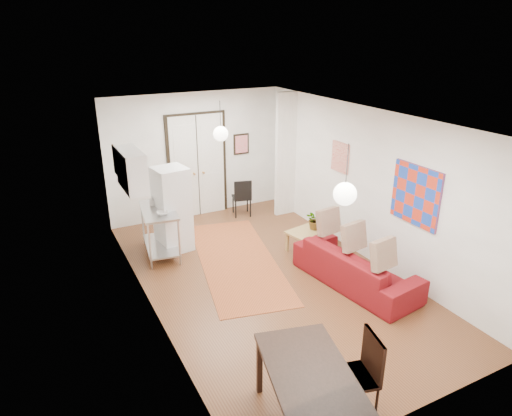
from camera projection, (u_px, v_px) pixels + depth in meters
name	position (u px, v px, depth m)	size (l,w,h in m)	color
floor	(268.00, 278.00, 8.25)	(7.00, 7.00, 0.00)	brown
ceiling	(269.00, 117.00, 7.18)	(4.20, 7.00, 0.02)	silver
wall_back	(196.00, 155.00, 10.61)	(4.20, 0.02, 2.90)	white
wall_front	(427.00, 308.00, 4.82)	(4.20, 0.02, 2.90)	white
wall_left	(146.00, 226.00, 6.82)	(0.02, 7.00, 2.90)	white
wall_right	(366.00, 185.00, 8.61)	(0.02, 7.00, 2.90)	white
double_doors	(198.00, 166.00, 10.66)	(1.44, 0.06, 2.50)	white
stub_partition	(286.00, 155.00, 10.61)	(0.50, 0.10, 2.90)	white
wall_cabinet	(131.00, 170.00, 7.97)	(0.35, 1.00, 0.70)	white
painting_popart	(416.00, 195.00, 7.49)	(0.05, 1.00, 1.00)	red
painting_abstract	(340.00, 157.00, 9.13)	(0.05, 0.50, 0.60)	#ECE3C4
poster_back	(241.00, 144.00, 11.02)	(0.40, 0.03, 0.50)	red
print_left	(117.00, 161.00, 8.30)	(0.03, 0.44, 0.54)	#A27543
pendant_back	(221.00, 134.00, 9.08)	(0.30, 0.30, 0.80)	white
pendant_front	(345.00, 194.00, 5.77)	(0.30, 0.30, 0.80)	white
kilim_rug	(237.00, 260.00, 8.87)	(1.39, 3.71, 0.01)	#A94E2A
sofa	(356.00, 267.00, 7.93)	(2.33, 0.91, 0.68)	maroon
coffee_table	(310.00, 232.00, 9.22)	(1.04, 0.71, 0.42)	tan
potted_plant	(315.00, 219.00, 9.16)	(0.32, 0.37, 0.41)	#37602B
kitchen_counter	(160.00, 225.00, 8.91)	(0.79, 1.32, 0.96)	#B0B2B4
bowl	(163.00, 213.00, 8.53)	(0.22, 0.22, 0.06)	white
soap_bottle	(152.00, 201.00, 8.94)	(0.09, 0.09, 0.20)	teal
fridge	(172.00, 210.00, 9.03)	(0.61, 0.61, 1.72)	white
dining_table	(309.00, 378.00, 4.85)	(1.20, 1.67, 0.83)	black
dining_chair_near	(348.00, 365.00, 5.24)	(0.59, 0.75, 1.03)	#3C1F13
dining_chair_far	(348.00, 365.00, 5.24)	(0.59, 0.75, 1.03)	#3C1F13
black_side_chair	(240.00, 193.00, 10.93)	(0.51, 0.51, 0.91)	black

